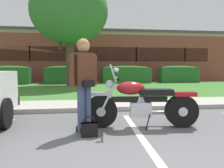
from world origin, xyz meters
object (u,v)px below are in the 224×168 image
at_px(hedge_right, 178,74).
at_px(brick_building, 84,58).
at_px(handbag, 89,128).
at_px(hedge_center_left, 71,75).
at_px(motorcycle, 146,103).
at_px(rider_person, 84,78).
at_px(hedge_left, 11,75).
at_px(shade_tree, 69,12).
at_px(hedge_center_right, 126,74).

distance_m(hedge_right, brick_building, 9.53).
relative_size(handbag, brick_building, 0.02).
xyz_separation_m(hedge_center_left, hedge_right, (7.62, 0.00, -0.00)).
relative_size(motorcycle, brick_building, 0.09).
bearing_deg(handbag, rider_person, 104.09).
bearing_deg(hedge_left, shade_tree, -26.64).
bearing_deg(hedge_left, hedge_center_right, 0.00).
height_order(rider_person, hedge_center_right, rider_person).
distance_m(rider_person, hedge_center_right, 11.37).
xyz_separation_m(rider_person, hedge_center_right, (3.04, 10.95, -0.34)).
bearing_deg(handbag, hedge_center_right, 75.27).
relative_size(hedge_left, hedge_center_right, 0.73).
distance_m(rider_person, shade_tree, 9.62).
bearing_deg(hedge_right, handbag, -121.02).
height_order(shade_tree, hedge_center_right, shade_tree).
distance_m(hedge_center_left, hedge_center_right, 3.81).
bearing_deg(hedge_left, hedge_center_left, 0.00).
bearing_deg(shade_tree, motorcycle, -77.89).
xyz_separation_m(hedge_center_left, hedge_center_right, (3.81, 0.00, 0.00)).
distance_m(shade_tree, hedge_center_left, 4.15).
height_order(rider_person, hedge_right, rider_person).
xyz_separation_m(rider_person, shade_tree, (-0.70, 9.00, 3.32)).
distance_m(handbag, hedge_center_right, 11.65).
distance_m(shade_tree, hedge_right, 8.61).
height_order(motorcycle, hedge_left, motorcycle).
relative_size(rider_person, hedge_center_left, 0.51).
bearing_deg(hedge_right, shade_tree, -165.53).
height_order(handbag, hedge_left, hedge_left).
xyz_separation_m(handbag, hedge_center_left, (-0.85, 11.26, 0.51)).
distance_m(rider_person, brick_building, 17.68).
distance_m(rider_person, handbag, 0.91).
bearing_deg(hedge_center_right, motorcycle, -99.64).
bearing_deg(hedge_center_left, hedge_center_right, 0.00).
distance_m(hedge_center_right, hedge_right, 3.81).
bearing_deg(handbag, hedge_center_left, 94.31).
bearing_deg(motorcycle, brick_building, 93.24).
distance_m(hedge_left, brick_building, 8.35).
bearing_deg(motorcycle, handbag, -158.12).
xyz_separation_m(handbag, brick_building, (0.13, 17.96, 1.89)).
xyz_separation_m(shade_tree, hedge_center_left, (-0.07, 1.95, -3.67)).
distance_m(hedge_left, hedge_center_right, 7.62).
bearing_deg(hedge_center_right, shade_tree, -152.48).
xyz_separation_m(motorcycle, hedge_center_left, (-1.97, 10.81, 0.16)).
height_order(shade_tree, brick_building, shade_tree).
bearing_deg(hedge_left, brick_building, 54.44).
relative_size(shade_tree, hedge_center_right, 1.85).
relative_size(hedge_left, hedge_right, 0.88).
bearing_deg(hedge_center_right, hedge_right, 0.00).
height_order(handbag, hedge_center_right, hedge_center_right).
relative_size(rider_person, hedge_center_right, 0.51).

